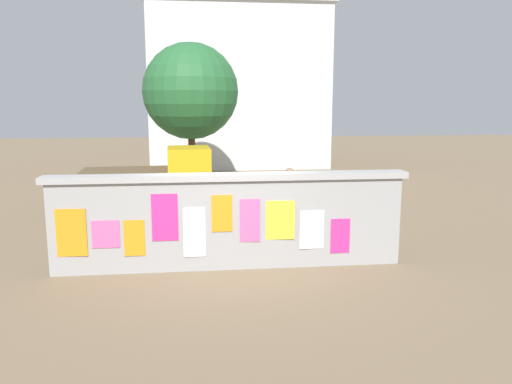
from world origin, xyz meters
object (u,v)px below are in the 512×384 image
Objects in this scene: tree_roadside at (191,91)px; person_walking at (289,194)px; motorcycle at (219,225)px; auto_rickshaw_truck at (155,181)px; bicycle_near at (119,235)px; bicycle_far at (242,210)px.

person_walking is at bearing -71.65° from tree_roadside.
tree_roadside is (-0.62, 7.70, 3.05)m from motorcycle.
bicycle_near is (-0.44, -3.99, -0.54)m from auto_rickshaw_truck.
person_walking is (1.71, 0.69, 0.52)m from motorcycle.
auto_rickshaw_truck reaches higher than person_walking.
person_walking is (1.00, -1.35, 0.62)m from bicycle_far.
auto_rickshaw_truck is 4.82m from tree_roadside.
bicycle_far is 1.03× the size of person_walking.
person_walking is at bearing 22.13° from motorcycle.
bicycle_near is 1.02× the size of bicycle_far.
auto_rickshaw_truck is 2.27× the size of person_walking.
bicycle_far is at bearing 126.68° from person_walking.
tree_roadside is at bearing 79.32° from bicycle_near.
motorcycle is at bearing -157.87° from person_walking.
motorcycle is (1.67, -3.79, -0.44)m from auto_rickshaw_truck.
person_walking is at bearing 13.28° from bicycle_near.
person_walking reaches higher than bicycle_near.
motorcycle is 1.17× the size of person_walking.
auto_rickshaw_truck is 2.99m from bicycle_far.
person_walking reaches higher than motorcycle.
bicycle_near reaches higher than motorcycle.
bicycle_far is (2.81, 2.25, 0.00)m from bicycle_near.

